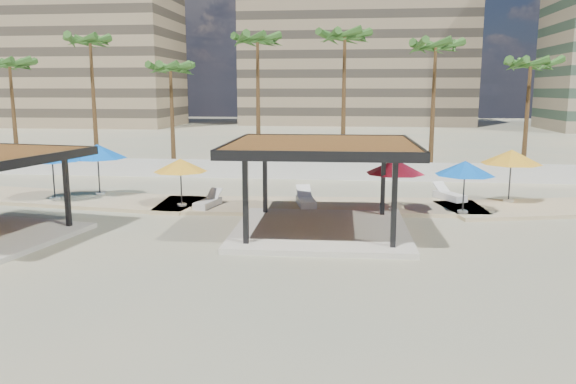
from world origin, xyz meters
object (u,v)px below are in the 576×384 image
(pavilion_central, at_px, (322,179))
(lounger_a, at_px, (208,203))
(umbrella_a, at_px, (52,153))
(lounger_b, at_px, (306,201))
(lounger_c, at_px, (449,196))
(umbrella_c, at_px, (395,167))

(pavilion_central, height_order, lounger_a, pavilion_central)
(umbrella_a, bearing_deg, lounger_b, 0.37)
(pavilion_central, relative_size, lounger_c, 3.46)
(umbrella_c, relative_size, lounger_c, 1.56)
(umbrella_c, height_order, lounger_b, umbrella_c)
(umbrella_c, bearing_deg, umbrella_a, 177.42)
(umbrella_c, xyz_separation_m, lounger_b, (-4.24, 0.87, -1.90))
(umbrella_c, height_order, lounger_a, umbrella_c)
(lounger_a, bearing_deg, lounger_b, -68.30)
(lounger_a, bearing_deg, pavilion_central, -111.26)
(pavilion_central, bearing_deg, lounger_b, 101.28)
(pavilion_central, distance_m, umbrella_c, 4.91)
(pavilion_central, xyz_separation_m, umbrella_a, (-14.09, 4.48, 0.36))
(umbrella_c, relative_size, lounger_b, 1.41)
(lounger_a, height_order, lounger_c, lounger_c)
(umbrella_a, bearing_deg, umbrella_c, -2.58)
(umbrella_c, bearing_deg, lounger_a, 179.71)
(umbrella_a, relative_size, lounger_c, 1.81)
(pavilion_central, bearing_deg, umbrella_a, 161.17)
(umbrella_a, bearing_deg, lounger_a, -5.04)
(pavilion_central, relative_size, umbrella_a, 1.92)
(umbrella_c, bearing_deg, lounger_b, 168.43)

